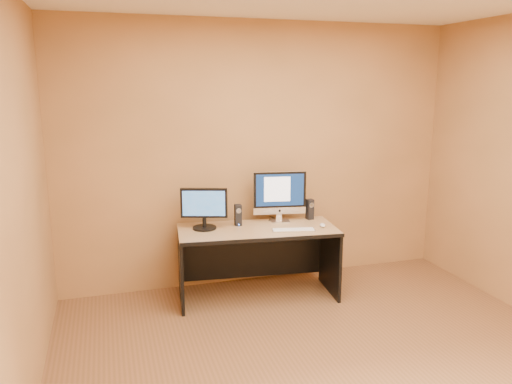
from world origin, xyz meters
The scene contains 11 objects.
floor centered at (0.00, 0.00, 0.00)m, with size 4.00×4.00×0.00m, color brown.
walls centered at (0.00, 0.00, 1.30)m, with size 4.00×4.00×2.60m, color #AD7845, non-canonical shape.
desk centered at (-0.17, 1.54, 0.34)m, with size 1.47×0.64×0.68m, color tan, non-canonical shape.
imac centered at (0.11, 1.72, 0.93)m, with size 0.52×0.19×0.50m, color silver, non-canonical shape.
second_monitor centered at (-0.64, 1.68, 0.87)m, with size 0.44×0.22×0.38m, color black, non-canonical shape.
speaker_left centered at (-0.32, 1.70, 0.78)m, with size 0.06×0.07×0.20m, color black, non-canonical shape.
speaker_right centered at (0.42, 1.71, 0.78)m, with size 0.06×0.07×0.20m, color black, non-canonical shape.
keyboard centered at (0.12, 1.38, 0.69)m, with size 0.39×0.11×0.02m, color silver.
mouse centered at (0.43, 1.42, 0.69)m, with size 0.05×0.09×0.03m, color silver.
cable_a centered at (0.09, 1.82, 0.68)m, with size 0.01×0.01×0.20m, color black.
cable_b centered at (0.05, 1.82, 0.68)m, with size 0.01×0.01×0.16m, color black.
Camera 1 is at (-1.48, -2.72, 1.99)m, focal length 35.00 mm.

